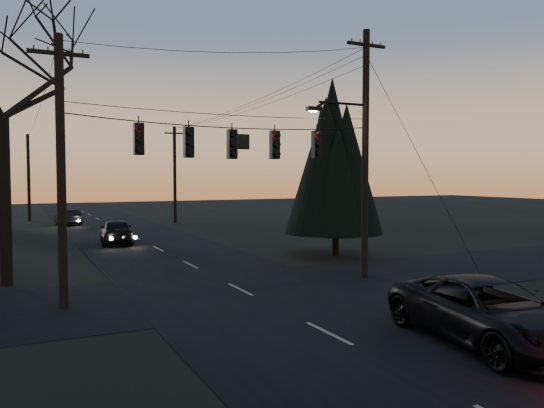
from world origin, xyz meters
name	(u,v)px	position (x,y,z in m)	size (l,w,h in m)	color
ground_plane	(439,389)	(0.00, 0.00, 0.00)	(160.00, 160.00, 0.00)	black
main_road	(168,254)	(0.00, 20.00, 0.01)	(8.00, 120.00, 0.02)	black
cross_road	(240,290)	(0.00, 10.00, 0.01)	(60.00, 7.00, 0.02)	black
utility_pole_right	(364,277)	(5.50, 10.00, 0.00)	(5.00, 0.30, 10.00)	black
utility_pole_left	(64,308)	(-6.00, 10.00, 0.00)	(1.80, 0.30, 8.50)	black
utility_pole_far_r	(175,223)	(5.50, 38.00, 0.00)	(1.80, 0.30, 8.50)	black
utility_pole_far_l	(30,221)	(-6.00, 46.00, 0.00)	(0.30, 0.30, 8.00)	black
span_signal_assembly	(234,143)	(-0.24, 10.00, 5.33)	(11.50, 0.44, 1.49)	black
bare_tree_left	(1,49)	(-7.63, 14.68, 8.87)	(10.89, 10.89, 12.68)	black
evergreen_right	(336,159)	(7.72, 15.57, 5.03)	(4.61, 4.61, 8.87)	black
suv_near	(489,313)	(3.08, 1.53, 0.79)	(2.61, 5.67, 1.58)	black
sedan_oncoming_a	(116,231)	(-1.72, 25.48, 0.77)	(1.83, 4.54, 1.55)	black
sedan_oncoming_b	(68,217)	(-3.20, 40.12, 0.65)	(1.38, 3.97, 1.31)	black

